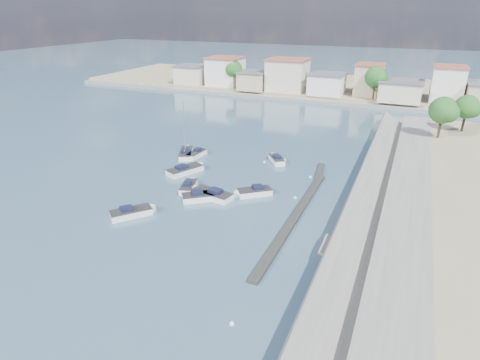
% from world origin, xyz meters
% --- Properties ---
extents(ground, '(400.00, 400.00, 0.00)m').
position_xyz_m(ground, '(0.00, 40.00, 0.00)').
color(ground, '#345468').
rests_on(ground, ground).
extents(seawall_walkway, '(5.00, 90.00, 1.80)m').
position_xyz_m(seawall_walkway, '(18.50, 13.00, 0.90)').
color(seawall_walkway, slate).
rests_on(seawall_walkway, ground).
extents(breakwater, '(2.00, 31.02, 0.35)m').
position_xyz_m(breakwater, '(6.90, 12.69, 0.17)').
color(breakwater, black).
rests_on(breakwater, ground).
extents(far_shore_land, '(160.00, 40.00, 1.40)m').
position_xyz_m(far_shore_land, '(0.00, 92.00, 0.70)').
color(far_shore_land, gray).
rests_on(far_shore_land, ground).
extents(far_shore_quay, '(160.00, 2.50, 0.80)m').
position_xyz_m(far_shore_quay, '(0.00, 71.00, 0.40)').
color(far_shore_quay, slate).
rests_on(far_shore_quay, ground).
extents(far_town, '(113.01, 12.80, 8.35)m').
position_xyz_m(far_town, '(10.71, 76.92, 4.93)').
color(far_town, beige).
rests_on(far_town, far_shore_land).
extents(shore_trees, '(74.56, 38.32, 7.92)m').
position_xyz_m(shore_trees, '(8.34, 68.11, 6.22)').
color(shore_trees, '#38281E').
rests_on(shore_trees, ground).
extents(motorboat_a, '(2.55, 4.49, 1.48)m').
position_xyz_m(motorboat_a, '(-8.06, 12.11, 0.38)').
color(motorboat_a, white).
rests_on(motorboat_a, ground).
extents(motorboat_b, '(4.76, 4.24, 1.48)m').
position_xyz_m(motorboat_b, '(-4.87, 10.08, 0.38)').
color(motorboat_b, white).
rests_on(motorboat_b, ground).
extents(motorboat_c, '(6.08, 3.07, 1.48)m').
position_xyz_m(motorboat_c, '(-4.37, 11.15, 0.38)').
color(motorboat_c, white).
rests_on(motorboat_c, ground).
extents(motorboat_d, '(4.49, 4.11, 1.48)m').
position_xyz_m(motorboat_d, '(0.31, 13.75, 0.38)').
color(motorboat_d, white).
rests_on(motorboat_d, ground).
extents(motorboat_e, '(4.18, 5.87, 1.48)m').
position_xyz_m(motorboat_e, '(-11.36, 17.14, 0.38)').
color(motorboat_e, white).
rests_on(motorboat_e, ground).
extents(motorboat_f, '(3.52, 4.02, 1.48)m').
position_xyz_m(motorboat_f, '(-0.83, 26.43, 0.38)').
color(motorboat_f, white).
rests_on(motorboat_f, ground).
extents(motorboat_g, '(1.92, 4.64, 1.48)m').
position_xyz_m(motorboat_g, '(-13.38, 23.38, 0.38)').
color(motorboat_g, white).
rests_on(motorboat_g, ground).
extents(motorboat_h, '(4.34, 4.73, 1.48)m').
position_xyz_m(motorboat_h, '(-10.20, 3.20, 0.38)').
color(motorboat_h, white).
rests_on(motorboat_h, ground).
extents(sailboat, '(4.03, 5.88, 9.00)m').
position_xyz_m(sailboat, '(-15.24, 23.54, 0.42)').
color(sailboat, white).
rests_on(sailboat, ground).
extents(mooring_buoys, '(15.80, 36.02, 0.41)m').
position_xyz_m(mooring_buoys, '(4.89, 15.00, 0.05)').
color(mooring_buoys, white).
rests_on(mooring_buoys, ground).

